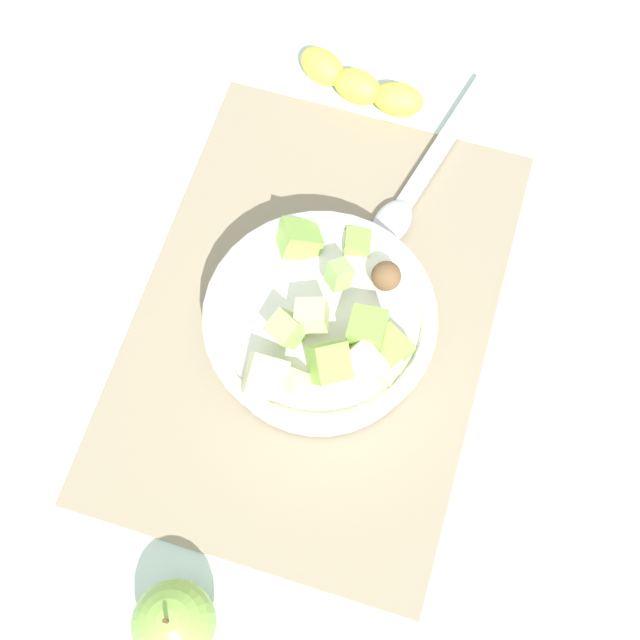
% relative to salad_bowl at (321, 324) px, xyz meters
% --- Properties ---
extents(ground_plane, '(2.40, 2.40, 0.00)m').
position_rel_salad_bowl_xyz_m(ground_plane, '(-0.02, -0.01, -0.04)').
color(ground_plane, silver).
extents(placemat, '(0.48, 0.34, 0.01)m').
position_rel_salad_bowl_xyz_m(placemat, '(-0.02, -0.01, -0.04)').
color(placemat, gray).
rests_on(placemat, ground_plane).
extents(salad_bowl, '(0.22, 0.22, 0.10)m').
position_rel_salad_bowl_xyz_m(salad_bowl, '(0.00, 0.00, 0.00)').
color(salad_bowl, white).
rests_on(salad_bowl, placemat).
extents(serving_spoon, '(0.24, 0.08, 0.01)m').
position_rel_salad_bowl_xyz_m(serving_spoon, '(-0.19, 0.05, -0.03)').
color(serving_spoon, '#B7B7BC').
rests_on(serving_spoon, placemat).
extents(whole_apple, '(0.07, 0.07, 0.08)m').
position_rel_salad_bowl_xyz_m(whole_apple, '(0.29, -0.04, -0.01)').
color(whole_apple, '#8CB74C').
rests_on(whole_apple, ground_plane).
extents(banana_whole, '(0.07, 0.15, 0.04)m').
position_rel_salad_bowl_xyz_m(banana_whole, '(-0.29, -0.04, -0.02)').
color(banana_whole, yellow).
rests_on(banana_whole, ground_plane).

